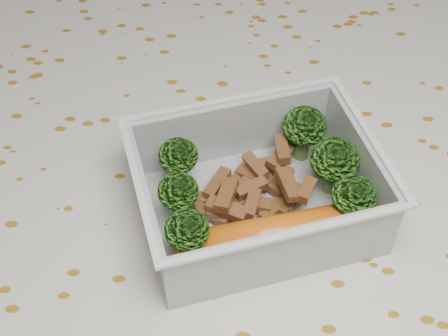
{
  "coord_description": "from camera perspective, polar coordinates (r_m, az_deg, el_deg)",
  "views": [
    {
      "loc": [
        0.0,
        -0.31,
        1.13
      ],
      "look_at": [
        -0.0,
        0.0,
        0.78
      ],
      "focal_mm": 50.0,
      "sensor_mm": 36.0,
      "label": 1
    }
  ],
  "objects": [
    {
      "name": "sausage",
      "position": [
        0.44,
        4.86,
        -6.02
      ],
      "size": [
        0.14,
        0.06,
        0.03
      ],
      "color": "#D05C10",
      "rests_on": "lunch_container"
    },
    {
      "name": "tablecloth",
      "position": [
        0.52,
        0.19,
        -4.9
      ],
      "size": [
        1.46,
        0.96,
        0.19
      ],
      "color": "beige",
      "rests_on": "dining_table"
    },
    {
      "name": "dining_table",
      "position": [
        0.56,
        0.18,
        -8.01
      ],
      "size": [
        1.4,
        0.9,
        0.75
      ],
      "color": "brown",
      "rests_on": "ground"
    },
    {
      "name": "meat_pile",
      "position": [
        0.47,
        2.77,
        -2.03
      ],
      "size": [
        0.1,
        0.08,
        0.03
      ],
      "color": "brown",
      "rests_on": "lunch_container"
    },
    {
      "name": "broccoli_florets",
      "position": [
        0.45,
        4.24,
        -0.43
      ],
      "size": [
        0.16,
        0.13,
        0.05
      ],
      "color": "#608C3F",
      "rests_on": "lunch_container"
    },
    {
      "name": "lunch_container",
      "position": [
        0.46,
        2.97,
        -2.55
      ],
      "size": [
        0.21,
        0.18,
        0.06
      ],
      "color": "silver",
      "rests_on": "tablecloth"
    }
  ]
}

